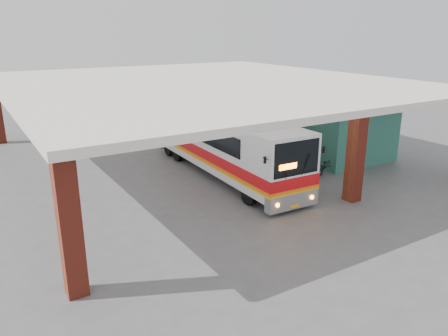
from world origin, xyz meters
TOP-DOWN VIEW (x-y plane):
  - ground at (0.00, 0.00)m, footprint 90.00×90.00m
  - brick_columns at (1.43, 5.00)m, footprint 20.10×21.60m
  - canopy_roof at (0.50, 6.50)m, footprint 21.00×23.00m
  - shop_building at (7.49, 4.00)m, footprint 5.20×8.20m
  - coach_bus at (-0.05, 3.19)m, footprint 2.93×12.28m
  - motorcycle at (4.70, 0.42)m, footprint 2.01×1.15m
  - pedestrian at (3.17, -3.06)m, footprint 0.80×0.79m
  - red_chair at (4.45, 5.12)m, footprint 0.52×0.52m

SIDE VIEW (x-z plane):
  - ground at x=0.00m, z-range 0.00..0.00m
  - red_chair at x=4.45m, z-range -0.03..0.80m
  - motorcycle at x=4.70m, z-range 0.00..1.00m
  - pedestrian at x=3.17m, z-range 0.00..1.87m
  - shop_building at x=7.49m, z-range 0.01..3.12m
  - coach_bus at x=-0.05m, z-range -0.01..3.54m
  - brick_columns at x=1.43m, z-range 0.00..4.35m
  - canopy_roof at x=0.50m, z-range 4.35..4.65m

